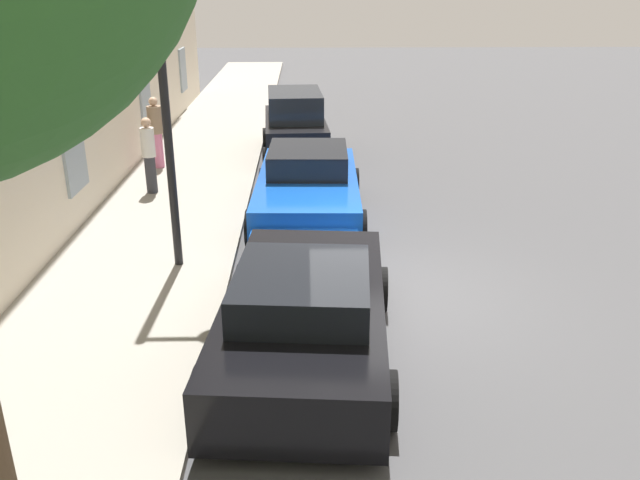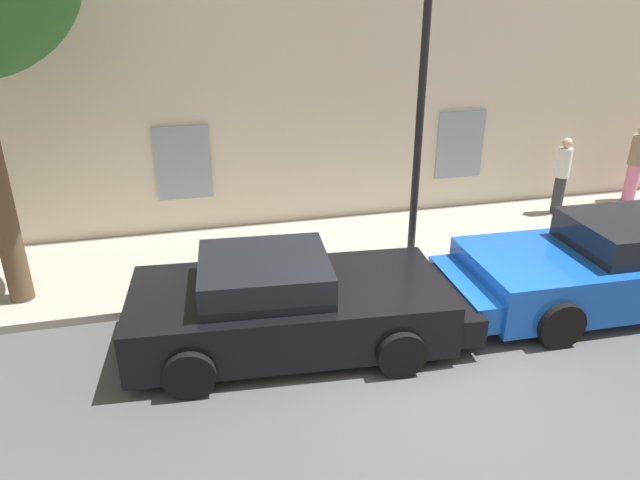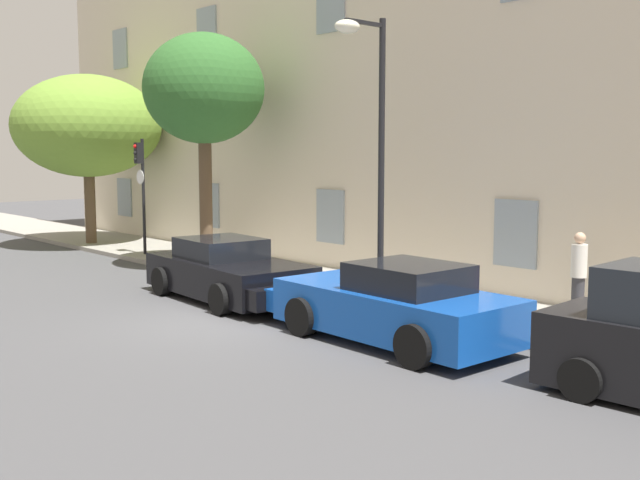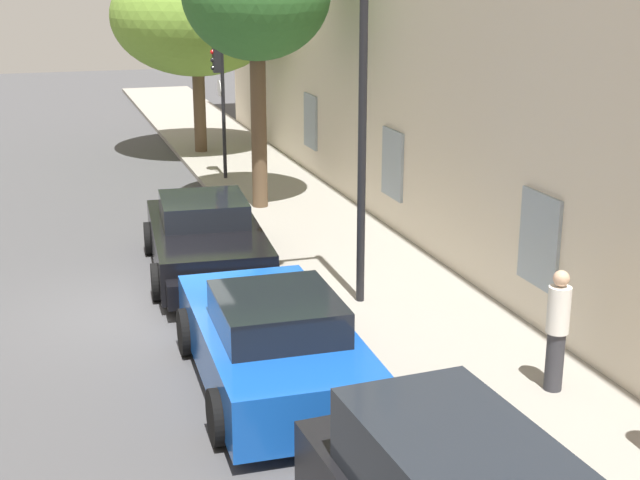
# 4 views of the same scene
# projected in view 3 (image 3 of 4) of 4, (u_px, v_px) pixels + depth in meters

# --- Properties ---
(ground_plane) EXTENTS (80.00, 80.00, 0.00)m
(ground_plane) POSITION_uv_depth(u_px,v_px,m) (224.00, 320.00, 15.39)
(ground_plane) COLOR #444447
(sidewalk) EXTENTS (60.00, 3.19, 0.14)m
(sidewalk) POSITION_uv_depth(u_px,v_px,m) (368.00, 292.00, 18.15)
(sidewalk) COLOR gray
(sidewalk) RESTS_ON ground
(building_facade) EXTENTS (37.84, 4.67, 12.68)m
(building_facade) POSITION_uv_depth(u_px,v_px,m) (468.00, 38.00, 19.86)
(building_facade) COLOR beige
(building_facade) RESTS_ON ground
(sportscar_red_lead) EXTENTS (5.04, 2.54, 1.40)m
(sportscar_red_lead) POSITION_uv_depth(u_px,v_px,m) (232.00, 274.00, 17.36)
(sportscar_red_lead) COLOR black
(sportscar_red_lead) RESTS_ON ground
(sportscar_yellow_flank) EXTENTS (5.03, 2.33, 1.46)m
(sportscar_yellow_flank) POSITION_uv_depth(u_px,v_px,m) (388.00, 305.00, 13.69)
(sportscar_yellow_flank) COLOR #144CB2
(sportscar_yellow_flank) RESTS_ON ground
(tree_near_kerb) EXTENTS (3.42, 3.42, 6.59)m
(tree_near_kerb) POSITION_uv_depth(u_px,v_px,m) (204.00, 90.00, 21.37)
(tree_near_kerb) COLOR brown
(tree_near_kerb) RESTS_ON sidewalk
(tree_midblock) EXTENTS (5.18, 5.18, 5.97)m
(tree_midblock) POSITION_uv_depth(u_px,v_px,m) (87.00, 126.00, 26.82)
(tree_midblock) COLOR brown
(tree_midblock) RESTS_ON sidewalk
(traffic_light) EXTENTS (0.44, 0.36, 3.67)m
(traffic_light) POSITION_uv_depth(u_px,v_px,m) (141.00, 176.00, 23.96)
(traffic_light) COLOR black
(traffic_light) RESTS_ON sidewalk
(street_lamp) EXTENTS (0.44, 1.42, 6.10)m
(street_lamp) POSITION_uv_depth(u_px,v_px,m) (369.00, 109.00, 16.17)
(street_lamp) COLOR black
(street_lamp) RESTS_ON sidewalk
(pedestrian_admiring) EXTENTS (0.43, 0.43, 1.72)m
(pedestrian_admiring) POSITION_uv_depth(u_px,v_px,m) (579.00, 274.00, 14.70)
(pedestrian_admiring) COLOR #333338
(pedestrian_admiring) RESTS_ON sidewalk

